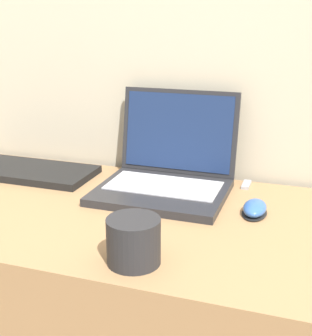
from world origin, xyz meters
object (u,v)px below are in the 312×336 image
at_px(external_keyboard, 25,171).
at_px(laptop, 168,170).
at_px(drink_cup, 136,240).
at_px(usb_stick, 246,185).
at_px(computer_mouse, 255,209).

bearing_deg(external_keyboard, laptop, 2.05).
bearing_deg(drink_cup, usb_stick, 74.55).
xyz_separation_m(laptop, external_keyboard, (-0.43, -0.02, -0.04)).
distance_m(laptop, drink_cup, 0.39).
height_order(laptop, external_keyboard, laptop).
height_order(drink_cup, computer_mouse, drink_cup).
relative_size(laptop, external_keyboard, 0.80).
bearing_deg(usb_stick, laptop, -154.76).
bearing_deg(laptop, computer_mouse, -20.56).
bearing_deg(laptop, usb_stick, 25.24).
bearing_deg(external_keyboard, computer_mouse, -6.37).
height_order(laptop, drink_cup, laptop).
xyz_separation_m(computer_mouse, usb_stick, (-0.05, 0.18, -0.01)).
bearing_deg(drink_cup, external_keyboard, 142.83).
relative_size(laptop, computer_mouse, 3.31).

